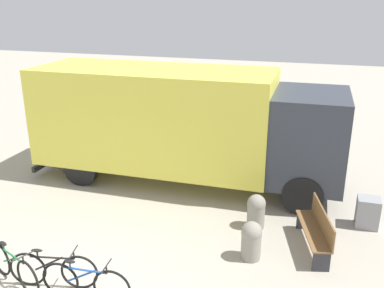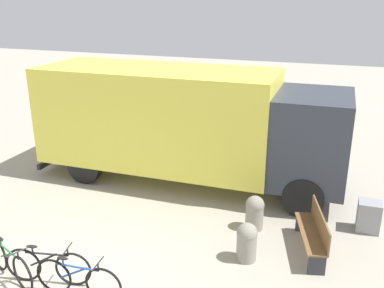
% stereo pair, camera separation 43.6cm
% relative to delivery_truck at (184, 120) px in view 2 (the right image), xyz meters
% --- Properties ---
extents(delivery_truck, '(8.73, 2.64, 3.25)m').
position_rel_delivery_truck_xyz_m(delivery_truck, '(0.00, 0.00, 0.00)').
color(delivery_truck, '#EAE04C').
rests_on(delivery_truck, ground).
extents(park_bench, '(0.83, 1.78, 0.92)m').
position_rel_delivery_truck_xyz_m(park_bench, '(3.89, -2.62, -1.32)').
color(park_bench, brown).
rests_on(park_bench, ground).
extents(bicycle_near, '(1.58, 0.71, 0.80)m').
position_rel_delivery_truck_xyz_m(bicycle_near, '(-1.50, -5.52, -1.44)').
color(bicycle_near, black).
rests_on(bicycle_near, ground).
extents(bicycle_middle, '(1.67, 0.49, 0.80)m').
position_rel_delivery_truck_xyz_m(bicycle_middle, '(-0.73, -5.38, -1.44)').
color(bicycle_middle, black).
rests_on(bicycle_middle, ground).
extents(bicycle_far, '(1.69, 0.44, 0.80)m').
position_rel_delivery_truck_xyz_m(bicycle_far, '(0.03, -5.54, -1.44)').
color(bicycle_far, black).
rests_on(bicycle_far, ground).
extents(bollard_near_bench, '(0.43, 0.43, 0.84)m').
position_rel_delivery_truck_xyz_m(bollard_near_bench, '(2.62, -3.39, -1.37)').
color(bollard_near_bench, gray).
rests_on(bollard_near_bench, ground).
extents(bollard_far_bench, '(0.43, 0.43, 0.82)m').
position_rel_delivery_truck_xyz_m(bollard_far_bench, '(2.52, -2.10, -1.38)').
color(bollard_far_bench, gray).
rests_on(bollard_far_bench, ground).
extents(utility_box, '(0.51, 0.45, 0.73)m').
position_rel_delivery_truck_xyz_m(utility_box, '(5.01, -1.31, -1.45)').
color(utility_box, gray).
rests_on(utility_box, ground).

